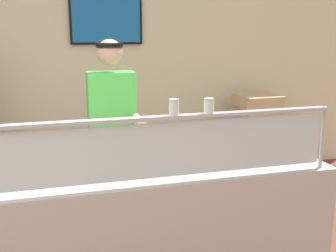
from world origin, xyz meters
TOP-DOWN VIEW (x-y plane):
  - ground_plane at (1.12, 1.00)m, footprint 12.00×12.00m
  - shop_rear_unit at (1.12, 2.73)m, footprint 6.65×0.13m
  - serving_counter at (1.12, 0.40)m, footprint 2.25×0.79m
  - sneeze_guard at (1.12, 0.06)m, footprint 2.07×0.06m
  - pizza_tray at (0.94, 0.46)m, footprint 0.45×0.45m
  - pizza_server at (0.94, 0.44)m, footprint 0.10×0.29m
  - parmesan_shaker at (1.15, 0.06)m, footprint 0.06×0.06m
  - pepper_flake_shaker at (1.36, 0.06)m, footprint 0.06×0.06m
  - worker_figure at (0.95, 1.17)m, footprint 0.41×0.50m
  - prep_shelf at (2.84, 2.25)m, footprint 0.70×0.55m
  - pizza_box_stack at (2.83, 2.25)m, footprint 0.52×0.49m

SIDE VIEW (x-z plane):
  - ground_plane at x=1.12m, z-range 0.00..0.00m
  - prep_shelf at x=2.84m, z-range 0.00..0.80m
  - serving_counter at x=1.12m, z-range 0.00..0.95m
  - pizza_box_stack at x=2.83m, z-range 0.80..1.07m
  - pizza_tray at x=0.94m, z-range 0.95..0.98m
  - pizza_server at x=0.94m, z-range 0.99..0.99m
  - worker_figure at x=0.95m, z-range 0.13..1.89m
  - sneeze_guard at x=1.12m, z-range 1.01..1.42m
  - shop_rear_unit at x=1.12m, z-range 0.01..2.71m
  - pepper_flake_shaker at x=1.36m, z-range 1.35..1.44m
  - parmesan_shaker at x=1.15m, z-range 1.35..1.45m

